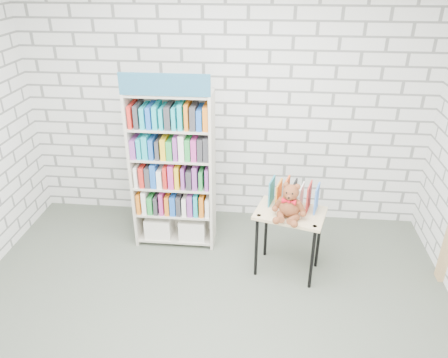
{
  "coord_description": "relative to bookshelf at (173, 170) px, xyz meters",
  "views": [
    {
      "loc": [
        0.44,
        -2.64,
        2.83
      ],
      "look_at": [
        0.09,
        0.95,
        0.99
      ],
      "focal_mm": 35.0,
      "sensor_mm": 36.0,
      "label": 1
    }
  ],
  "objects": [
    {
      "name": "teddy_bear",
      "position": [
        1.18,
        -0.53,
        -0.04
      ],
      "size": [
        0.31,
        0.31,
        0.34
      ],
      "color": "brown",
      "rests_on": "display_table"
    },
    {
      "name": "table_books",
      "position": [
        1.23,
        -0.33,
        -0.05
      ],
      "size": [
        0.48,
        0.31,
        0.27
      ],
      "color": "teal",
      "rests_on": "display_table"
    },
    {
      "name": "display_table",
      "position": [
        1.2,
        -0.43,
        -0.28
      ],
      "size": [
        0.73,
        0.59,
        0.69
      ],
      "color": "tan",
      "rests_on": "ground"
    },
    {
      "name": "room_shell",
      "position": [
        0.48,
        -1.36,
        0.91
      ],
      "size": [
        4.52,
        4.02,
        2.81
      ],
      "color": "silver",
      "rests_on": "ground"
    },
    {
      "name": "bookshelf",
      "position": [
        0.0,
        0.0,
        0.0
      ],
      "size": [
        0.85,
        0.33,
        1.91
      ],
      "color": "beige",
      "rests_on": "ground"
    },
    {
      "name": "ground",
      "position": [
        0.48,
        -1.36,
        -0.87
      ],
      "size": [
        4.5,
        4.5,
        0.0
      ],
      "primitive_type": "plane",
      "color": "#4D5447",
      "rests_on": "ground"
    }
  ]
}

